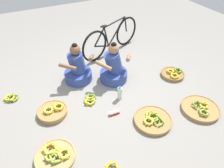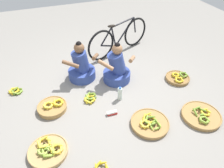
{
  "view_description": "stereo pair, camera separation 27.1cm",
  "coord_description": "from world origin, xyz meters",
  "px_view_note": "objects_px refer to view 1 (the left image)",
  "views": [
    {
      "loc": [
        -1.15,
        -2.52,
        2.48
      ],
      "look_at": [
        0.0,
        -0.2,
        0.35
      ],
      "focal_mm": 32.99,
      "sensor_mm": 36.0,
      "label": 1
    },
    {
      "loc": [
        -0.9,
        -2.63,
        2.48
      ],
      "look_at": [
        0.0,
        -0.2,
        0.35
      ],
      "focal_mm": 32.99,
      "sensor_mm": 36.0,
      "label": 2
    }
  ],
  "objects_px": {
    "banana_basket_mid_left": "(55,156)",
    "loose_bananas_back_left": "(11,98)",
    "bicycle_leaning": "(111,38)",
    "banana_basket_front_center": "(153,120)",
    "water_bottle": "(120,93)",
    "vendor_woman_front": "(114,69)",
    "packet_carton_stack": "(114,113)",
    "banana_basket_near_bicycle": "(173,74)",
    "vendor_woman_behind": "(78,69)",
    "banana_basket_mid_right": "(53,111)",
    "loose_bananas_front_left": "(90,99)",
    "banana_basket_back_center": "(200,108)"
  },
  "relations": [
    {
      "from": "banana_basket_back_center",
      "to": "banana_basket_near_bicycle",
      "type": "bearing_deg",
      "value": 77.58
    },
    {
      "from": "banana_basket_front_center",
      "to": "banana_basket_near_bicycle",
      "type": "xyz_separation_m",
      "value": [
        1.05,
        0.81,
        0.0
      ]
    },
    {
      "from": "banana_basket_front_center",
      "to": "packet_carton_stack",
      "type": "relative_size",
      "value": 3.48
    },
    {
      "from": "vendor_woman_front",
      "to": "loose_bananas_front_left",
      "type": "xyz_separation_m",
      "value": [
        -0.63,
        -0.36,
        -0.22
      ]
    },
    {
      "from": "vendor_woman_behind",
      "to": "banana_basket_mid_left",
      "type": "xyz_separation_m",
      "value": [
        -0.83,
        -1.47,
        -0.2
      ]
    },
    {
      "from": "vendor_woman_behind",
      "to": "banana_basket_front_center",
      "type": "relative_size",
      "value": 1.34
    },
    {
      "from": "banana_basket_mid_left",
      "to": "loose_bananas_back_left",
      "type": "xyz_separation_m",
      "value": [
        -0.4,
        1.46,
        -0.02
      ]
    },
    {
      "from": "banana_basket_back_center",
      "to": "loose_bananas_back_left",
      "type": "xyz_separation_m",
      "value": [
        -2.74,
        1.65,
        -0.01
      ]
    },
    {
      "from": "loose_bananas_front_left",
      "to": "water_bottle",
      "type": "bearing_deg",
      "value": -19.58
    },
    {
      "from": "banana_basket_back_center",
      "to": "packet_carton_stack",
      "type": "relative_size",
      "value": 3.65
    },
    {
      "from": "banana_basket_near_bicycle",
      "to": "vendor_woman_front",
      "type": "bearing_deg",
      "value": 159.53
    },
    {
      "from": "banana_basket_mid_left",
      "to": "banana_basket_near_bicycle",
      "type": "xyz_separation_m",
      "value": [
        2.55,
        0.75,
        -0.0
      ]
    },
    {
      "from": "banana_basket_mid_right",
      "to": "water_bottle",
      "type": "distance_m",
      "value": 1.14
    },
    {
      "from": "vendor_woman_front",
      "to": "loose_bananas_back_left",
      "type": "xyz_separation_m",
      "value": [
        -1.84,
        0.29,
        -0.23
      ]
    },
    {
      "from": "bicycle_leaning",
      "to": "banana_basket_near_bicycle",
      "type": "height_order",
      "value": "bicycle_leaning"
    },
    {
      "from": "banana_basket_back_center",
      "to": "water_bottle",
      "type": "distance_m",
      "value": 1.34
    },
    {
      "from": "bicycle_leaning",
      "to": "water_bottle",
      "type": "relative_size",
      "value": 6.1
    },
    {
      "from": "vendor_woman_behind",
      "to": "banana_basket_near_bicycle",
      "type": "relative_size",
      "value": 1.7
    },
    {
      "from": "banana_basket_mid_left",
      "to": "loose_bananas_front_left",
      "type": "xyz_separation_m",
      "value": [
        0.81,
        0.81,
        -0.01
      ]
    },
    {
      "from": "bicycle_leaning",
      "to": "packet_carton_stack",
      "type": "height_order",
      "value": "bicycle_leaning"
    },
    {
      "from": "banana_basket_mid_right",
      "to": "water_bottle",
      "type": "height_order",
      "value": "water_bottle"
    },
    {
      "from": "banana_basket_mid_right",
      "to": "banana_basket_near_bicycle",
      "type": "bearing_deg",
      "value": -1.0
    },
    {
      "from": "vendor_woman_front",
      "to": "banana_basket_mid_right",
      "type": "height_order",
      "value": "vendor_woman_front"
    },
    {
      "from": "banana_basket_mid_left",
      "to": "banana_basket_front_center",
      "type": "relative_size",
      "value": 0.91
    },
    {
      "from": "banana_basket_front_center",
      "to": "banana_basket_near_bicycle",
      "type": "relative_size",
      "value": 1.27
    },
    {
      "from": "banana_basket_front_center",
      "to": "banana_basket_back_center",
      "type": "bearing_deg",
      "value": -9.71
    },
    {
      "from": "loose_bananas_back_left",
      "to": "water_bottle",
      "type": "distance_m",
      "value": 1.89
    },
    {
      "from": "bicycle_leaning",
      "to": "banana_basket_mid_right",
      "type": "xyz_separation_m",
      "value": [
        -1.71,
        -1.34,
        -0.3
      ]
    },
    {
      "from": "banana_basket_near_bicycle",
      "to": "loose_bananas_front_left",
      "type": "height_order",
      "value": "banana_basket_near_bicycle"
    },
    {
      "from": "vendor_woman_behind",
      "to": "banana_basket_mid_right",
      "type": "height_order",
      "value": "vendor_woman_behind"
    },
    {
      "from": "vendor_woman_front",
      "to": "loose_bananas_front_left",
      "type": "height_order",
      "value": "vendor_woman_front"
    },
    {
      "from": "banana_basket_near_bicycle",
      "to": "water_bottle",
      "type": "bearing_deg",
      "value": -174.72
    },
    {
      "from": "vendor_woman_front",
      "to": "water_bottle",
      "type": "height_order",
      "value": "vendor_woman_front"
    },
    {
      "from": "vendor_woman_front",
      "to": "banana_basket_mid_right",
      "type": "bearing_deg",
      "value": -163.78
    },
    {
      "from": "vendor_woman_behind",
      "to": "water_bottle",
      "type": "bearing_deg",
      "value": -61.05
    },
    {
      "from": "banana_basket_mid_right",
      "to": "loose_bananas_back_left",
      "type": "height_order",
      "value": "banana_basket_mid_right"
    },
    {
      "from": "banana_basket_front_center",
      "to": "packet_carton_stack",
      "type": "xyz_separation_m",
      "value": [
        -0.46,
        0.4,
        -0.01
      ]
    },
    {
      "from": "bicycle_leaning",
      "to": "banana_basket_front_center",
      "type": "height_order",
      "value": "bicycle_leaning"
    },
    {
      "from": "banana_basket_front_center",
      "to": "loose_bananas_back_left",
      "type": "bearing_deg",
      "value": 141.62
    },
    {
      "from": "banana_basket_mid_right",
      "to": "loose_bananas_back_left",
      "type": "bearing_deg",
      "value": 130.49
    },
    {
      "from": "vendor_woman_front",
      "to": "vendor_woman_behind",
      "type": "distance_m",
      "value": 0.68
    },
    {
      "from": "water_bottle",
      "to": "banana_basket_front_center",
      "type": "bearing_deg",
      "value": -72.94
    },
    {
      "from": "banana_basket_front_center",
      "to": "loose_bananas_back_left",
      "type": "height_order",
      "value": "banana_basket_front_center"
    },
    {
      "from": "bicycle_leaning",
      "to": "banana_basket_front_center",
      "type": "relative_size",
      "value": 2.76
    },
    {
      "from": "bicycle_leaning",
      "to": "banana_basket_front_center",
      "type": "xyz_separation_m",
      "value": [
        -0.37,
        -2.18,
        -0.32
      ]
    },
    {
      "from": "vendor_woman_behind",
      "to": "loose_bananas_front_left",
      "type": "height_order",
      "value": "vendor_woman_behind"
    },
    {
      "from": "banana_basket_front_center",
      "to": "banana_basket_mid_right",
      "type": "height_order",
      "value": "banana_basket_mid_right"
    },
    {
      "from": "loose_bananas_front_left",
      "to": "packet_carton_stack",
      "type": "distance_m",
      "value": 0.51
    },
    {
      "from": "vendor_woman_front",
      "to": "loose_bananas_front_left",
      "type": "distance_m",
      "value": 0.76
    },
    {
      "from": "banana_basket_mid_right",
      "to": "vendor_woman_behind",
      "type": "bearing_deg",
      "value": 44.94
    }
  ]
}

